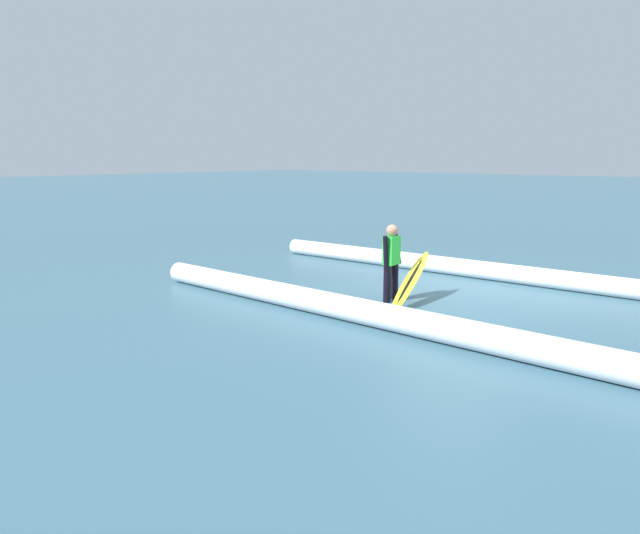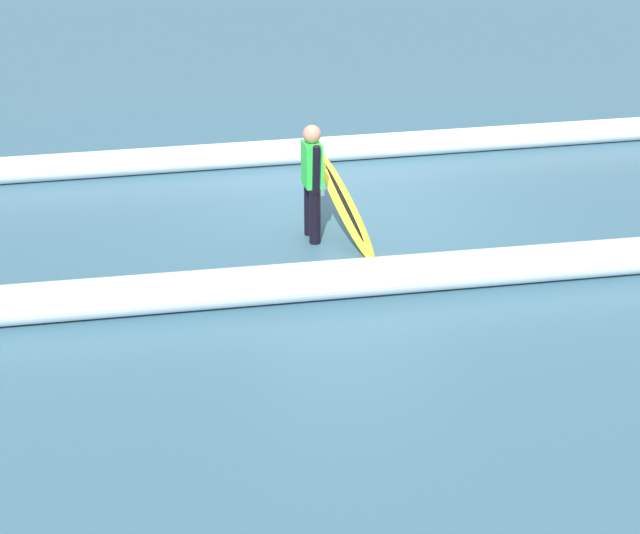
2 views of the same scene
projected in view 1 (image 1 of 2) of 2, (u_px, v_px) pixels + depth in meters
ground_plane at (447, 298)px, 11.25m from camera, size 150.14×150.14×0.00m
surfer at (391, 258)px, 10.90m from camera, size 0.22×0.62×1.45m
surfboard at (410, 281)px, 10.73m from camera, size 0.57×1.79×0.90m
wave_crest_foreground at (563, 280)px, 11.92m from camera, size 14.61×0.75×0.40m
wave_crest_midground at (539, 350)px, 7.62m from camera, size 15.85×0.72×0.42m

